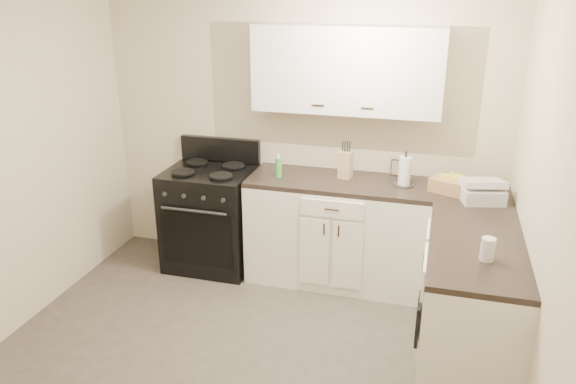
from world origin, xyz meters
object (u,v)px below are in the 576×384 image
(stove, at_px, (211,218))
(knife_block, at_px, (345,165))
(paper_towel, at_px, (405,171))
(wicker_basket, at_px, (453,186))
(countertop_grill, at_px, (481,194))

(stove, distance_m, knife_block, 1.36)
(knife_block, bearing_deg, paper_towel, 5.62)
(stove, relative_size, wicker_basket, 2.80)
(paper_towel, relative_size, wicker_basket, 0.72)
(paper_towel, distance_m, wicker_basket, 0.40)
(wicker_basket, distance_m, countertop_grill, 0.24)
(knife_block, height_order, countertop_grill, knife_block)
(countertop_grill, bearing_deg, paper_towel, 148.72)
(stove, height_order, knife_block, knife_block)
(stove, xyz_separation_m, knife_block, (1.22, 0.10, 0.60))
(paper_towel, bearing_deg, stove, -178.57)
(knife_block, bearing_deg, countertop_grill, -0.67)
(stove, height_order, countertop_grill, countertop_grill)
(paper_towel, distance_m, countertop_grill, 0.63)
(knife_block, xyz_separation_m, paper_towel, (0.50, -0.05, 0.00))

